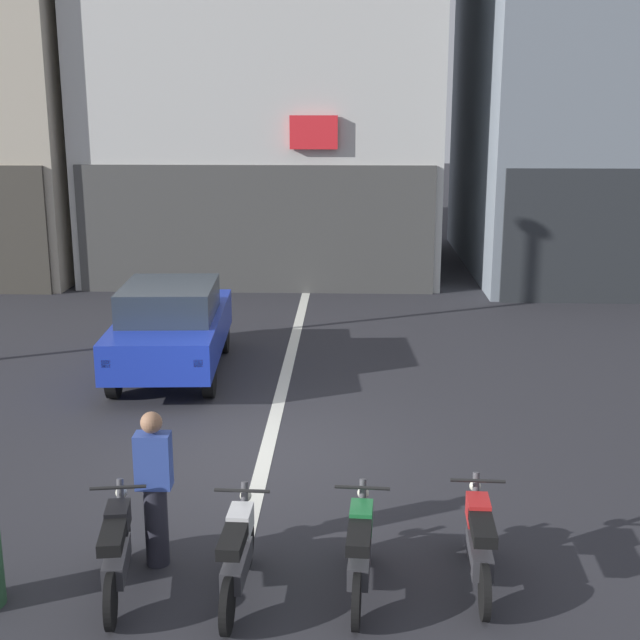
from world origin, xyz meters
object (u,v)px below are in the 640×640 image
motorcycle_white_row_left_mid (238,553)px  motorcycle_black_row_leftmost (117,549)px  car_blue_crossing_near (171,325)px  motorcycle_green_row_centre (360,550)px  person_by_motorcycles (155,488)px  motorcycle_red_row_right_mid (479,541)px

motorcycle_white_row_left_mid → motorcycle_black_row_leftmost: bearing=178.6°
car_blue_crossing_near → motorcycle_black_row_leftmost: (0.90, -6.98, -0.43)m
motorcycle_white_row_left_mid → motorcycle_green_row_centre: 1.18m
car_blue_crossing_near → person_by_motorcycles: (1.16, -6.43, -0.03)m
motorcycle_black_row_leftmost → motorcycle_green_row_centre: 2.36m
motorcycle_white_row_left_mid → motorcycle_red_row_right_mid: same height
motorcycle_white_row_left_mid → person_by_motorcycles: person_by_motorcycles is taller
car_blue_crossing_near → motorcycle_white_row_left_mid: (2.08, -7.01, -0.43)m
motorcycle_green_row_centre → person_by_motorcycles: person_by_motorcycles is taller
car_blue_crossing_near → motorcycle_black_row_leftmost: car_blue_crossing_near is taller
motorcycle_red_row_right_mid → person_by_motorcycles: person_by_motorcycles is taller
person_by_motorcycles → car_blue_crossing_near: bearing=100.2°
motorcycle_black_row_leftmost → motorcycle_red_row_right_mid: size_ratio=0.99×
motorcycle_red_row_right_mid → person_by_motorcycles: bearing=175.5°
car_blue_crossing_near → motorcycle_green_row_centre: size_ratio=2.51×
motorcycle_black_row_leftmost → motorcycle_red_row_right_mid: bearing=4.7°
motorcycle_red_row_right_mid → motorcycle_green_row_centre: bearing=-170.2°
car_blue_crossing_near → motorcycle_white_row_left_mid: 7.32m
motorcycle_black_row_leftmost → person_by_motorcycles: size_ratio=1.00×
motorcycle_white_row_left_mid → person_by_motorcycles: (-0.92, 0.58, 0.40)m
car_blue_crossing_near → motorcycle_green_row_centre: bearing=-64.7°
motorcycle_black_row_leftmost → motorcycle_white_row_left_mid: (1.18, -0.03, 0.00)m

